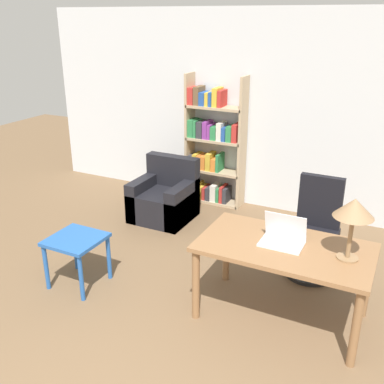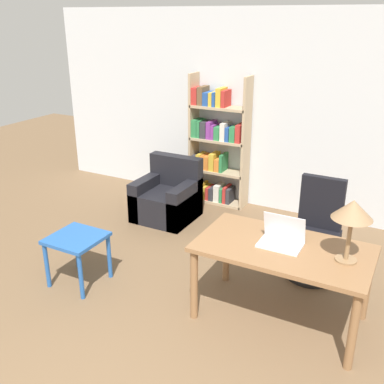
# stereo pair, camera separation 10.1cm
# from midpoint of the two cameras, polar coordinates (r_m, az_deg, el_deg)

# --- Properties ---
(wall_back) EXTENTS (8.00, 0.06, 2.70)m
(wall_back) POSITION_cam_midpoint_polar(r_m,az_deg,el_deg) (6.11, 15.02, 9.13)
(wall_back) COLOR silver
(wall_back) RESTS_ON ground_plane
(desk) EXTENTS (1.49, 0.83, 0.73)m
(desk) POSITION_cam_midpoint_polar(r_m,az_deg,el_deg) (4.02, 12.17, -8.04)
(desk) COLOR olive
(desk) RESTS_ON ground_plane
(laptop) EXTENTS (0.37, 0.26, 0.26)m
(laptop) POSITION_cam_midpoint_polar(r_m,az_deg,el_deg) (3.99, 12.04, -5.77)
(laptop) COLOR silver
(laptop) RESTS_ON desk
(table_lamp) EXTENTS (0.32, 0.32, 0.53)m
(table_lamp) POSITION_cam_midpoint_polar(r_m,az_deg,el_deg) (3.72, 20.47, -2.36)
(table_lamp) COLOR olive
(table_lamp) RESTS_ON desk
(office_chair) EXTENTS (0.52, 0.52, 1.05)m
(office_chair) POSITION_cam_midpoint_polar(r_m,az_deg,el_deg) (4.88, 16.05, -5.03)
(office_chair) COLOR black
(office_chair) RESTS_ON ground_plane
(side_table_blue) EXTENTS (0.51, 0.51, 0.52)m
(side_table_blue) POSITION_cam_midpoint_polar(r_m,az_deg,el_deg) (4.69, -13.81, -6.53)
(side_table_blue) COLOR #2356A3
(side_table_blue) RESTS_ON ground_plane
(armchair) EXTENTS (0.75, 0.72, 0.81)m
(armchair) POSITION_cam_midpoint_polar(r_m,az_deg,el_deg) (6.08, -2.66, -0.86)
(armchair) COLOR black
(armchair) RESTS_ON ground_plane
(bookshelf) EXTENTS (0.85, 0.28, 1.85)m
(bookshelf) POSITION_cam_midpoint_polar(r_m,az_deg,el_deg) (6.44, 3.47, 5.77)
(bookshelf) COLOR tan
(bookshelf) RESTS_ON ground_plane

